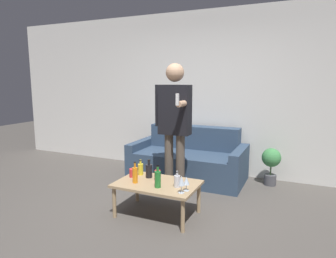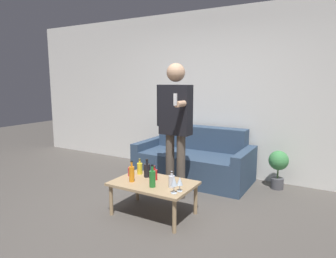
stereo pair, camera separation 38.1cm
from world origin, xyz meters
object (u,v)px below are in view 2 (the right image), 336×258
bottle_orange (172,181)px  coffee_table (153,186)px  person_standing_front (175,119)px  couch (194,161)px

bottle_orange → coffee_table: bearing=172.3°
bottle_orange → person_standing_front: bearing=115.7°
coffee_table → person_standing_front: 0.93m
couch → coffee_table: bearing=-84.4°
bottle_orange → person_standing_front: size_ratio=0.10×
couch → coffee_table: couch is taller
couch → person_standing_front: size_ratio=1.00×
coffee_table → person_standing_front: size_ratio=0.53×
couch → coffee_table: size_ratio=1.89×
couch → person_standing_front: 1.13m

